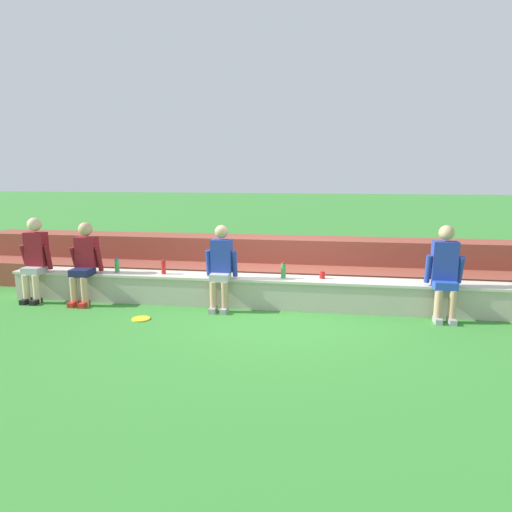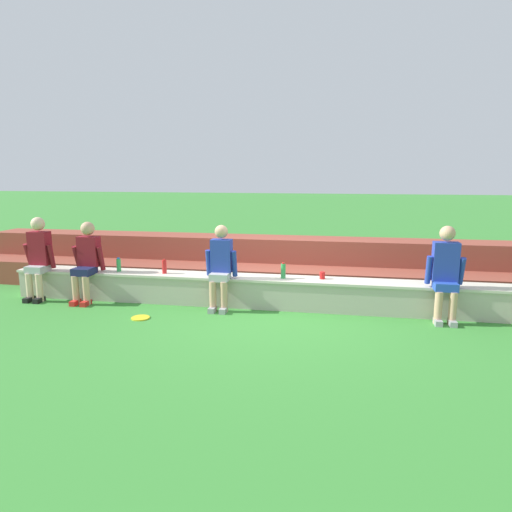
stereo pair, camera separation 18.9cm
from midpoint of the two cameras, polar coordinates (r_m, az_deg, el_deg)
ground_plane at (r=7.17m, az=1.48°, el=-6.98°), size 80.00×80.00×0.00m
stone_seating_wall at (r=7.31m, az=1.72°, el=-4.49°), size 9.04×0.50×0.49m
brick_bleachers at (r=8.60m, az=2.85°, el=-1.38°), size 12.38×1.46×0.92m
person_far_left at (r=8.47m, az=-26.90°, el=-0.09°), size 0.52×0.50×1.42m
person_left_of_center at (r=8.03m, az=-21.63°, el=-0.48°), size 0.53×0.59×1.35m
person_center at (r=7.12m, az=-5.25°, el=-1.19°), size 0.51×0.48×1.35m
person_right_of_center at (r=7.11m, az=22.20°, el=-1.65°), size 0.54×0.49×1.41m
water_bottle_mid_left at (r=7.20m, az=2.75°, el=-1.87°), size 0.08×0.08×0.26m
water_bottle_near_left at (r=7.66m, az=-12.39°, el=-1.39°), size 0.07×0.07×0.25m
water_bottle_center_gap at (r=8.00m, az=-17.92°, el=-1.17°), size 0.08×0.08×0.24m
plastic_cup_middle at (r=7.24m, az=7.69°, el=-2.42°), size 0.09×0.09×0.11m
frisbee at (r=7.00m, az=-15.21°, el=-7.73°), size 0.27×0.27×0.02m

